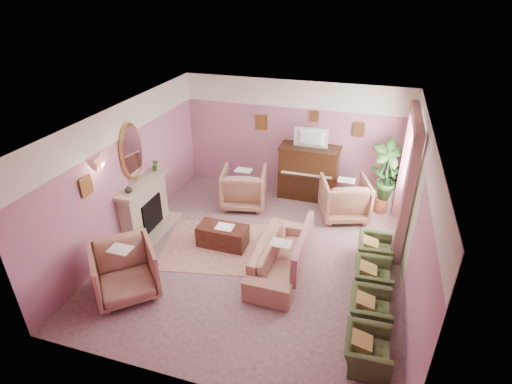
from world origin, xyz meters
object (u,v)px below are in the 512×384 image
(piano, at_px, (309,173))
(floral_armchair_front, at_px, (124,269))
(coffee_table, at_px, (223,236))
(floral_armchair_right, at_px, (345,196))
(olive_chair_d, at_px, (375,247))
(olive_chair_a, at_px, (368,347))
(sofa, at_px, (281,251))
(olive_chair_b, at_px, (371,306))
(floral_armchair_left, at_px, (244,186))
(olive_chair_c, at_px, (373,273))
(television, at_px, (311,137))
(side_table, at_px, (385,195))

(piano, distance_m, floral_armchair_front, 4.98)
(coffee_table, distance_m, floral_armchair_front, 2.12)
(floral_armchair_right, relative_size, olive_chair_d, 1.41)
(floral_armchair_right, height_order, olive_chair_d, floral_armchair_right)
(olive_chair_a, bearing_deg, piano, 110.14)
(sofa, relative_size, olive_chair_b, 2.84)
(floral_armchair_left, distance_m, olive_chair_c, 3.77)
(olive_chair_b, bearing_deg, floral_armchair_left, 136.25)
(television, distance_m, coffee_table, 3.15)
(floral_armchair_right, height_order, olive_chair_c, floral_armchair_right)
(olive_chair_c, bearing_deg, olive_chair_a, -90.00)
(piano, distance_m, olive_chair_c, 3.49)
(television, xyz_separation_m, olive_chair_c, (1.71, -2.97, -1.28))
(sofa, bearing_deg, coffee_table, 162.35)
(olive_chair_c, bearing_deg, coffee_table, 171.61)
(sofa, xyz_separation_m, floral_armchair_left, (-1.43, 2.12, 0.10))
(floral_armchair_right, relative_size, olive_chair_c, 1.41)
(television, distance_m, floral_armchair_left, 1.94)
(coffee_table, relative_size, olive_chair_a, 1.35)
(olive_chair_b, bearing_deg, floral_armchair_right, 103.43)
(coffee_table, height_order, olive_chair_c, olive_chair_c)
(sofa, relative_size, olive_chair_c, 2.84)
(floral_armchair_right, distance_m, olive_chair_c, 2.43)
(olive_chair_a, bearing_deg, floral_armchair_left, 129.29)
(olive_chair_d, bearing_deg, floral_armchair_right, 116.68)
(side_table, bearing_deg, floral_armchair_left, -165.41)
(floral_armchair_left, bearing_deg, coffee_table, -86.21)
(television, relative_size, olive_chair_c, 1.08)
(floral_armchair_right, height_order, floral_armchair_front, same)
(olive_chair_a, height_order, side_table, side_table)
(sofa, bearing_deg, olive_chair_c, -0.72)
(coffee_table, xyz_separation_m, floral_armchair_front, (-1.08, -1.80, 0.30))
(coffee_table, relative_size, side_table, 1.43)
(floral_armchair_front, bearing_deg, side_table, 45.98)
(coffee_table, xyz_separation_m, sofa, (1.32, -0.42, 0.20))
(floral_armchair_right, distance_m, olive_chair_b, 3.22)
(television, height_order, olive_chair_a, television)
(sofa, relative_size, side_table, 3.02)
(coffee_table, relative_size, sofa, 0.47)
(piano, distance_m, olive_chair_b, 4.22)
(olive_chair_a, xyz_separation_m, olive_chair_c, (0.00, 1.64, 0.00))
(floral_armchair_left, height_order, floral_armchair_front, same)
(piano, distance_m, sofa, 3.01)
(olive_chair_d, bearing_deg, television, 128.47)
(olive_chair_c, bearing_deg, side_table, 87.21)
(floral_armchair_right, xyz_separation_m, side_table, (0.89, 0.68, -0.17))
(olive_chair_c, relative_size, olive_chair_d, 1.00)
(floral_armchair_left, xyz_separation_m, side_table, (3.24, 0.84, -0.17))
(sofa, relative_size, olive_chair_a, 2.84)
(coffee_table, bearing_deg, piano, 63.82)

